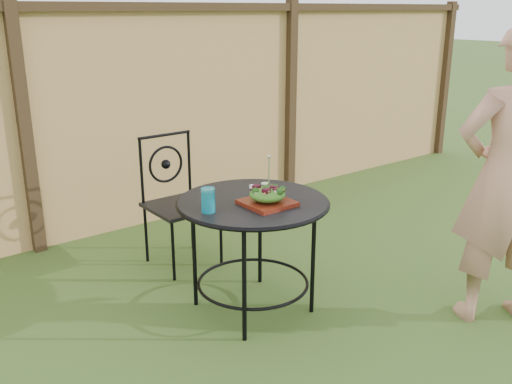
% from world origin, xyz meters
% --- Properties ---
extents(ground, '(60.00, 60.00, 0.00)m').
position_xyz_m(ground, '(0.00, 0.00, 0.00)').
color(ground, '#274215').
rests_on(ground, ground).
extents(fence, '(8.00, 0.12, 1.90)m').
position_xyz_m(fence, '(-0.00, 2.19, 0.95)').
color(fence, tan).
rests_on(fence, ground).
extents(patio_table, '(0.92, 0.92, 0.72)m').
position_xyz_m(patio_table, '(-0.53, 0.39, 0.59)').
color(patio_table, black).
rests_on(patio_table, ground).
extents(patio_chair, '(0.46, 0.46, 0.95)m').
position_xyz_m(patio_chair, '(-0.52, 1.30, 0.50)').
color(patio_chair, black).
rests_on(patio_chair, ground).
extents(diner, '(0.77, 0.69, 1.77)m').
position_xyz_m(diner, '(0.57, -0.58, 0.89)').
color(diner, tan).
rests_on(diner, ground).
extents(salad_plate, '(0.27, 0.27, 0.02)m').
position_xyz_m(salad_plate, '(-0.51, 0.27, 0.74)').
color(salad_plate, '#46130A').
rests_on(salad_plate, patio_table).
extents(salad, '(0.21, 0.21, 0.08)m').
position_xyz_m(salad, '(-0.51, 0.27, 0.79)').
color(salad, '#235614').
rests_on(salad, salad_plate).
extents(fork, '(0.01, 0.01, 0.18)m').
position_xyz_m(fork, '(-0.50, 0.27, 0.92)').
color(fork, silver).
rests_on(fork, salad).
extents(drinking_glass, '(0.08, 0.08, 0.14)m').
position_xyz_m(drinking_glass, '(-0.85, 0.38, 0.79)').
color(drinking_glass, '#0D7F9A').
rests_on(drinking_glass, patio_table).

